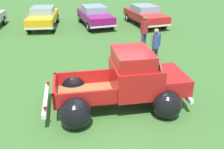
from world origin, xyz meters
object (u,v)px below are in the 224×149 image
at_px(show_car_2, 95,15).
at_px(spectator_1, 155,45).
at_px(lane_cone_0, 113,65).
at_px(show_car_3, 145,14).
at_px(show_car_1, 43,16).
at_px(vintage_pickup_truck, 127,84).
at_px(spectator_0, 144,30).

bearing_deg(show_car_2, spectator_1, 4.24).
distance_m(spectator_1, lane_cone_0, 2.13).
height_order(show_car_3, lane_cone_0, show_car_3).
relative_size(show_car_1, spectator_1, 2.56).
xyz_separation_m(spectator_1, lane_cone_0, (-1.99, -0.36, -0.68)).
bearing_deg(show_car_2, lane_cone_0, -9.79).
distance_m(show_car_2, lane_cone_0, 8.34).
distance_m(vintage_pickup_truck, spectator_1, 3.75).
relative_size(vintage_pickup_truck, show_car_1, 1.04).
bearing_deg(vintage_pickup_truck, spectator_0, 67.55).
bearing_deg(spectator_0, show_car_3, 135.18).
xyz_separation_m(vintage_pickup_truck, show_car_2, (0.14, 11.11, 0.03)).
height_order(vintage_pickup_truck, show_car_2, vintage_pickup_truck).
bearing_deg(show_car_3, vintage_pickup_truck, -28.48).
xyz_separation_m(show_car_2, lane_cone_0, (-0.09, -8.33, -0.47)).
height_order(show_car_1, show_car_2, same).
height_order(vintage_pickup_truck, show_car_3, vintage_pickup_truck).
xyz_separation_m(show_car_2, spectator_0, (2.07, -5.64, 0.25)).
bearing_deg(spectator_0, show_car_2, 172.69).
relative_size(show_car_2, lane_cone_0, 7.40).
relative_size(show_car_2, spectator_0, 2.59).
height_order(show_car_1, spectator_1, spectator_1).
bearing_deg(show_car_1, spectator_1, 38.23).
bearing_deg(lane_cone_0, show_car_3, 64.40).
relative_size(show_car_2, spectator_1, 2.69).
bearing_deg(vintage_pickup_truck, show_car_3, 69.78).
relative_size(show_car_2, show_car_3, 1.00).
bearing_deg(spectator_1, spectator_0, 158.78).
xyz_separation_m(vintage_pickup_truck, lane_cone_0, (0.05, 2.78, -0.45)).
bearing_deg(show_car_3, show_car_2, -104.86).
relative_size(vintage_pickup_truck, spectator_0, 2.58).
height_order(show_car_1, show_car_3, same).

